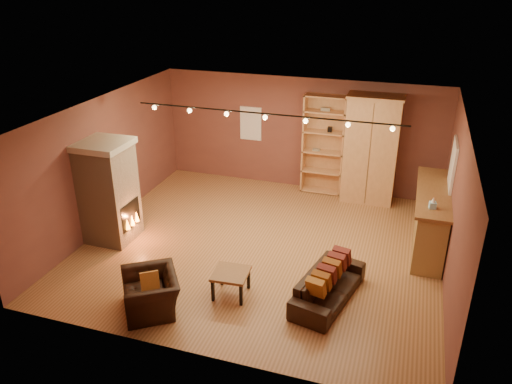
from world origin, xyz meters
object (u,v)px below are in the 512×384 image
(loveseat, at_px, (329,281))
(fireplace, at_px, (109,191))
(bookcase, at_px, (324,144))
(armchair, at_px, (150,287))
(armoire, at_px, (371,149))
(bar_counter, at_px, (430,218))
(coffee_table, at_px, (231,276))

(loveseat, bearing_deg, fireplace, 93.83)
(loveseat, bearing_deg, bookcase, 25.27)
(fireplace, xyz_separation_m, armchair, (1.93, -1.90, -0.63))
(armoire, height_order, loveseat, armoire)
(fireplace, xyz_separation_m, bookcase, (3.66, 3.72, 0.19))
(fireplace, bearing_deg, loveseat, -8.90)
(fireplace, height_order, bar_counter, fireplace)
(fireplace, bearing_deg, bookcase, 45.44)
(armoire, relative_size, loveseat, 1.40)
(armchair, bearing_deg, loveseat, 78.42)
(armoire, relative_size, coffee_table, 4.08)
(fireplace, xyz_separation_m, coffee_table, (3.03, -1.12, -0.68))
(fireplace, height_order, armoire, armoire)
(fireplace, xyz_separation_m, armoire, (4.81, 3.52, 0.24))
(bookcase, bearing_deg, armoire, -9.89)
(fireplace, distance_m, armchair, 2.78)
(bookcase, distance_m, loveseat, 4.64)
(armoire, xyz_separation_m, armchair, (-2.89, -5.42, -0.86))
(armoire, relative_size, armchair, 2.19)
(armchair, bearing_deg, coffee_table, 90.50)
(bar_counter, height_order, loveseat, bar_counter)
(bookcase, xyz_separation_m, bar_counter, (2.58, -2.04, -0.64))
(coffee_table, bearing_deg, loveseat, 13.42)
(bar_counter, distance_m, armchair, 5.61)
(bar_counter, bearing_deg, fireplace, -164.95)
(armchair, relative_size, coffee_table, 1.86)
(fireplace, distance_m, bar_counter, 6.48)
(loveseat, distance_m, armchair, 2.97)
(loveseat, xyz_separation_m, coffee_table, (-1.62, -0.39, 0.01))
(bookcase, bearing_deg, armchair, -107.18)
(armchair, xyz_separation_m, coffee_table, (1.11, 0.78, -0.05))
(fireplace, distance_m, bookcase, 5.23)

